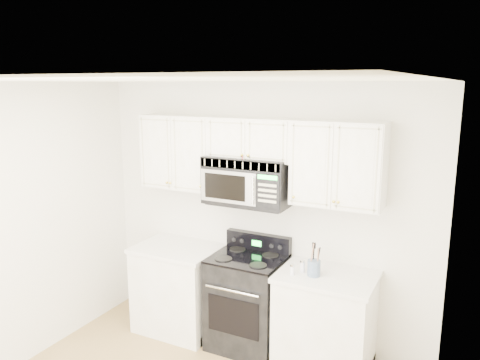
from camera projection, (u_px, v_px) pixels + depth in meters
The scene contains 9 objects.
room at pixel (154, 276), 3.17m from camera, with size 3.51×3.51×2.61m.
base_cabinet_left at pixel (179, 291), 4.96m from camera, with size 0.86×0.65×0.92m.
base_cabinet_right at pixel (325, 325), 4.25m from camera, with size 0.86×0.65×0.92m.
range at pixel (247, 300), 4.61m from camera, with size 0.69×0.63×1.10m.
upper_cabinets at pixel (254, 153), 4.43m from camera, with size 2.44×0.37×0.75m.
microwave at pixel (248, 180), 4.46m from camera, with size 0.82×0.46×0.45m.
utensil_crock at pixel (314, 268), 4.11m from camera, with size 0.11×0.11×0.31m.
shaker_salt at pixel (302, 266), 4.19m from camera, with size 0.05×0.05×0.11m.
shaker_pepper at pixel (292, 270), 4.13m from camera, with size 0.04×0.04×0.10m.
Camera 1 is at (1.87, -2.39, 2.58)m, focal length 35.00 mm.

